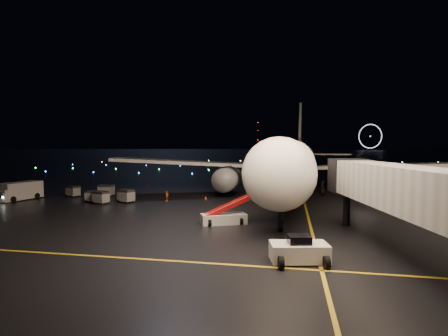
{
  "coord_description": "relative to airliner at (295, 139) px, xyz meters",
  "views": [
    {
      "loc": [
        9.94,
        -32.24,
        7.81
      ],
      "look_at": [
        1.59,
        12.0,
        5.0
      ],
      "focal_mm": 28.0,
      "sensor_mm": 36.0,
      "label": 1
    }
  ],
  "objects": [
    {
      "name": "baggage_cart_0",
      "position": [
        -26.16,
        -16.2,
        -8.11
      ],
      "size": [
        2.32,
        1.94,
        1.69
      ],
      "primitive_type": "cube",
      "rotation": [
        0.0,
        0.0,
        -0.32
      ],
      "color": "gray",
      "rests_on": "ground"
    },
    {
      "name": "baggage_cart_3",
      "position": [
        -29.01,
        -9.66,
        -8.03
      ],
      "size": [
        2.33,
        1.77,
        1.83
      ],
      "primitive_type": "cube",
      "rotation": [
        0.0,
        0.0,
        0.13
      ],
      "color": "gray",
      "rests_on": "ground"
    },
    {
      "name": "belt_loader",
      "position": [
        -7.37,
        -25.27,
        -7.35
      ],
      "size": [
        6.77,
        4.24,
        3.2
      ],
      "primitive_type": null,
      "rotation": [
        0.0,
        0.0,
        0.4
      ],
      "color": "silver",
      "rests_on": "ground"
    },
    {
      "name": "baggage_cart_4",
      "position": [
        -33.97,
        -10.89,
        -8.12
      ],
      "size": [
        2.32,
        1.98,
        1.67
      ],
      "primitive_type": "cube",
      "rotation": [
        0.0,
        0.0,
        -0.37
      ],
      "color": "gray",
      "rests_on": "ground"
    },
    {
      "name": "safety_cone_0",
      "position": [
        -4.82,
        -12.99,
        -8.72
      ],
      "size": [
        0.49,
        0.49,
        0.47
      ],
      "primitive_type": "cone",
      "rotation": [
        0.0,
        0.0,
        0.23
      ],
      "color": "#F04209",
      "rests_on": "ground"
    },
    {
      "name": "safety_cone_3",
      "position": [
        -29.04,
        6.75,
        -8.69
      ],
      "size": [
        0.56,
        0.56,
        0.52
      ],
      "primitive_type": "cone",
      "rotation": [
        0.0,
        0.0,
        -0.26
      ],
      "color": "#F04209",
      "rests_on": "ground"
    },
    {
      "name": "ground",
      "position": [
        -10.83,
        272.8,
        -8.95
      ],
      "size": [
        2000.0,
        2000.0,
        0.0
      ],
      "primitive_type": "plane",
      "color": "black",
      "rests_on": "ground"
    },
    {
      "name": "service_truck",
      "position": [
        -39.34,
        -15.28,
        -7.62
      ],
      "size": [
        3.76,
        7.51,
        2.65
      ],
      "primitive_type": "cube",
      "rotation": [
        0.0,
        0.0,
        -0.22
      ],
      "color": "silver",
      "rests_on": "ground"
    },
    {
      "name": "baggage_cart_2",
      "position": [
        -28.13,
        -14.97,
        -8.18
      ],
      "size": [
        2.02,
        1.6,
        1.54
      ],
      "primitive_type": "cube",
      "rotation": [
        0.0,
        0.0,
        0.2
      ],
      "color": "gray",
      "rests_on": "ground"
    },
    {
      "name": "lane_cross",
      "position": [
        -15.83,
        -37.2,
        -8.94
      ],
      "size": [
        60.0,
        0.25,
        0.02
      ],
      "primitive_type": "cube",
      "color": "gold",
      "rests_on": "ground"
    },
    {
      "name": "crew_c",
      "position": [
        -17.98,
        -12.7,
        -8.17
      ],
      "size": [
        0.89,
        0.94,
        1.56
      ],
      "primitive_type": "imported",
      "rotation": [
        0.0,
        0.0,
        -0.86
      ],
      "color": "orange",
      "rests_on": "ground"
    },
    {
      "name": "lane_centre",
      "position": [
        1.17,
        -12.2,
        -8.94
      ],
      "size": [
        0.25,
        80.0,
        0.02
      ],
      "primitive_type": "cube",
      "color": "gold",
      "rests_on": "ground"
    },
    {
      "name": "airliner",
      "position": [
        0.0,
        0.0,
        0.0
      ],
      "size": [
        66.61,
        63.65,
        17.9
      ],
      "primitive_type": null,
      "rotation": [
        0.0,
        0.0,
        -0.06
      ],
      "color": "white",
      "rests_on": "ground"
    },
    {
      "name": "safety_cone_1",
      "position": [
        -4.61,
        -4.18,
        -8.68
      ],
      "size": [
        0.56,
        0.56,
        0.55
      ],
      "primitive_type": "cone",
      "rotation": [
        0.0,
        0.0,
        0.18
      ],
      "color": "#F04209",
      "rests_on": "ground"
    },
    {
      "name": "safety_cone_2",
      "position": [
        -13.04,
        -9.72,
        -8.71
      ],
      "size": [
        0.5,
        0.5,
        0.47
      ],
      "primitive_type": "cone",
      "rotation": [
        0.0,
        0.0,
        0.23
      ],
      "color": "#F04209",
      "rests_on": "ground"
    },
    {
      "name": "taxiway_lights",
      "position": [
        -10.83,
        78.8,
        -8.77
      ],
      "size": [
        164.0,
        92.0,
        0.36
      ],
      "primitive_type": null,
      "color": "black",
      "rests_on": "ground"
    },
    {
      "name": "radio_mast",
      "position": [
        -70.83,
        712.8,
        23.05
      ],
      "size": [
        1.8,
        1.8,
        64.0
      ],
      "primitive_type": "cylinder",
      "color": "black",
      "rests_on": "ground"
    },
    {
      "name": "ferris_wheel",
      "position": [
        159.17,
        692.8,
        17.05
      ],
      "size": [
        49.33,
        16.8,
        52.0
      ],
      "primitive_type": null,
      "rotation": [
        0.0,
        0.0,
        0.26
      ],
      "color": "black",
      "rests_on": "ground"
    },
    {
      "name": "baggage_cart_1",
      "position": [
        -23.27,
        -14.58,
        -8.05
      ],
      "size": [
        2.53,
        2.2,
        1.8
      ],
      "primitive_type": "cube",
      "rotation": [
        0.0,
        0.0,
        -0.41
      ],
      "color": "gray",
      "rests_on": "ground"
    },
    {
      "name": "pushback_tug",
      "position": [
        -0.2,
        -35.75,
        -8.04
      ],
      "size": [
        4.16,
        2.74,
        1.83
      ],
      "primitive_type": "cube",
      "rotation": [
        0.0,
        0.0,
        0.2
      ],
      "color": "silver",
      "rests_on": "ground"
    }
  ]
}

